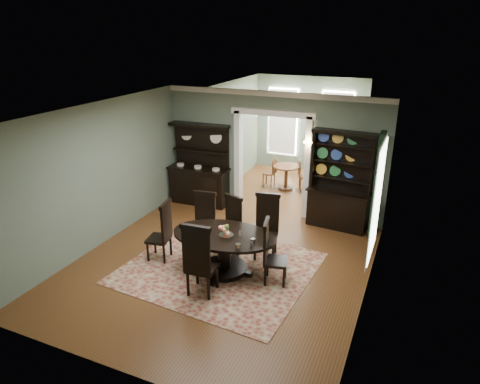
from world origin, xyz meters
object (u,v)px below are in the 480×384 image
object	(u,v)px
dining_table	(224,246)
welsh_dresser	(339,193)
parlor_table	(286,174)
sideboard	(200,176)

from	to	relation	value
dining_table	welsh_dresser	bearing A→B (deg)	56.84
parlor_table	welsh_dresser	bearing A→B (deg)	-45.02
sideboard	parlor_table	size ratio (longest dim) A/B	2.78
dining_table	parlor_table	size ratio (longest dim) A/B	2.73
sideboard	parlor_table	world-z (taller)	sideboard
dining_table	sideboard	distance (m)	3.54
sideboard	welsh_dresser	world-z (taller)	welsh_dresser
dining_table	sideboard	size ratio (longest dim) A/B	0.98
parlor_table	dining_table	bearing A→B (deg)	-86.58
sideboard	dining_table	bearing A→B (deg)	-55.96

